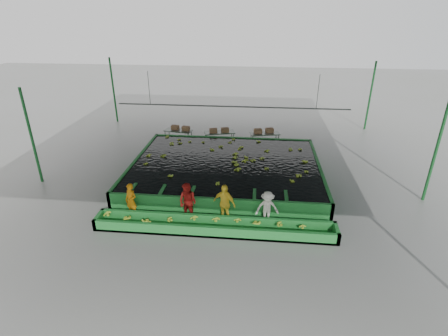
# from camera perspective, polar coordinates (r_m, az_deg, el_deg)

# --- Properties ---
(ground) EXTENTS (80.00, 80.00, 0.00)m
(ground) POSITION_cam_1_polar(r_m,az_deg,el_deg) (17.77, -0.16, -3.60)
(ground) COLOR gray
(ground) RESTS_ON ground
(shed_roof) EXTENTS (20.00, 22.00, 0.04)m
(shed_roof) POSITION_cam_1_polar(r_m,az_deg,el_deg) (15.99, -0.18, 12.34)
(shed_roof) COLOR slate
(shed_roof) RESTS_ON shed_posts
(shed_posts) EXTENTS (20.00, 22.00, 5.00)m
(shed_posts) POSITION_cam_1_polar(r_m,az_deg,el_deg) (16.72, -0.17, 3.95)
(shed_posts) COLOR #165623
(shed_posts) RESTS_ON ground
(flotation_tank) EXTENTS (10.00, 8.00, 0.90)m
(flotation_tank) POSITION_cam_1_polar(r_m,az_deg,el_deg) (18.90, 0.30, -0.24)
(flotation_tank) COLOR #1C712A
(flotation_tank) RESTS_ON ground
(tank_water) EXTENTS (9.70, 7.70, 0.00)m
(tank_water) POSITION_cam_1_polar(r_m,az_deg,el_deg) (18.73, 0.31, 0.87)
(tank_water) COLOR black
(tank_water) RESTS_ON flotation_tank
(sorting_trough) EXTENTS (10.00, 1.00, 0.50)m
(sorting_trough) POSITION_cam_1_polar(r_m,az_deg,el_deg) (14.58, -1.64, -9.47)
(sorting_trough) COLOR #1C712A
(sorting_trough) RESTS_ON ground
(cableway_rail) EXTENTS (0.08, 0.08, 14.00)m
(cableway_rail) POSITION_cam_1_polar(r_m,az_deg,el_deg) (21.31, 1.23, 10.00)
(cableway_rail) COLOR #59605B
(cableway_rail) RESTS_ON shed_roof
(rail_hanger_left) EXTENTS (0.04, 0.04, 2.00)m
(rail_hanger_left) POSITION_cam_1_polar(r_m,az_deg,el_deg) (22.03, -12.15, 12.64)
(rail_hanger_left) COLOR #59605B
(rail_hanger_left) RESTS_ON shed_roof
(rail_hanger_right) EXTENTS (0.04, 0.04, 2.00)m
(rail_hanger_right) POSITION_cam_1_polar(r_m,az_deg,el_deg) (21.28, 15.11, 11.92)
(rail_hanger_right) COLOR #59605B
(rail_hanger_right) RESTS_ON shed_roof
(worker_a) EXTENTS (0.68, 0.57, 1.58)m
(worker_a) POSITION_cam_1_polar(r_m,az_deg,el_deg) (15.81, -14.93, -5.14)
(worker_a) COLOR #CB750B
(worker_a) RESTS_ON ground
(worker_b) EXTENTS (1.03, 0.93, 1.72)m
(worker_b) POSITION_cam_1_polar(r_m,az_deg,el_deg) (15.11, -5.94, -5.54)
(worker_b) COLOR #A71A15
(worker_b) RESTS_ON ground
(worker_c) EXTENTS (1.13, 0.82, 1.77)m
(worker_c) POSITION_cam_1_polar(r_m,az_deg,el_deg) (14.88, 0.05, -5.80)
(worker_c) COLOR yellow
(worker_c) RESTS_ON ground
(worker_d) EXTENTS (1.07, 0.73, 1.53)m
(worker_d) POSITION_cam_1_polar(r_m,az_deg,el_deg) (14.90, 7.06, -6.51)
(worker_d) COLOR beige
(worker_d) RESTS_ON ground
(packing_table_left) EXTENTS (1.94, 1.04, 0.84)m
(packing_table_left) POSITION_cam_1_polar(r_m,az_deg,el_deg) (24.15, -7.45, 5.20)
(packing_table_left) COLOR #59605B
(packing_table_left) RESTS_ON ground
(packing_table_mid) EXTENTS (2.14, 1.30, 0.91)m
(packing_table_mid) POSITION_cam_1_polar(r_m,az_deg,el_deg) (23.42, -0.75, 4.87)
(packing_table_mid) COLOR #59605B
(packing_table_mid) RESTS_ON ground
(packing_table_right) EXTENTS (2.04, 1.17, 0.87)m
(packing_table_right) POSITION_cam_1_polar(r_m,az_deg,el_deg) (23.43, 6.64, 4.67)
(packing_table_right) COLOR #59605B
(packing_table_right) RESTS_ON ground
(box_stack_left) EXTENTS (1.32, 0.59, 0.27)m
(box_stack_left) POSITION_cam_1_polar(r_m,az_deg,el_deg) (24.06, -7.11, 6.21)
(box_stack_left) COLOR brown
(box_stack_left) RESTS_ON packing_table_left
(box_stack_mid) EXTENTS (1.33, 0.69, 0.28)m
(box_stack_mid) POSITION_cam_1_polar(r_m,az_deg,el_deg) (23.17, -0.79, 5.85)
(box_stack_mid) COLOR brown
(box_stack_mid) RESTS_ON packing_table_mid
(box_stack_right) EXTENTS (1.34, 0.71, 0.28)m
(box_stack_right) POSITION_cam_1_polar(r_m,az_deg,el_deg) (23.37, 6.49, 5.76)
(box_stack_right) COLOR brown
(box_stack_right) RESTS_ON packing_table_right
(floating_bananas) EXTENTS (8.26, 5.63, 0.11)m
(floating_bananas) POSITION_cam_1_polar(r_m,az_deg,el_deg) (19.46, 0.53, 1.82)
(floating_bananas) COLOR #91B129
(floating_bananas) RESTS_ON tank_water
(trough_bananas) EXTENTS (8.33, 0.56, 0.11)m
(trough_bananas) POSITION_cam_1_polar(r_m,az_deg,el_deg) (14.50, -1.65, -8.98)
(trough_bananas) COLOR #91B129
(trough_bananas) RESTS_ON sorting_trough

